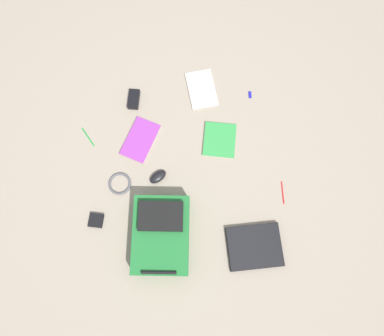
{
  "coord_description": "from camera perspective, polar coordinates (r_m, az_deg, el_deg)",
  "views": [
    {
      "loc": [
        0.0,
        0.5,
        2.03
      ],
      "look_at": [
        -0.04,
        -0.02,
        0.02
      ],
      "focal_mm": 32.45,
      "sensor_mm": 36.0,
      "label": 1
    }
  ],
  "objects": [
    {
      "name": "laptop",
      "position": [
        2.05,
        10.37,
        -12.6
      ],
      "size": [
        0.31,
        0.25,
        0.03
      ],
      "color": "black",
      "rests_on": "ground_plane"
    },
    {
      "name": "usb_stick",
      "position": [
        2.3,
        9.62,
        11.82
      ],
      "size": [
        0.02,
        0.05,
        0.01
      ],
      "primitive_type": "cube",
      "rotation": [
        0.0,
        0.0,
        -0.05
      ],
      "color": "#191999",
      "rests_on": "ground_plane"
    },
    {
      "name": "pen_black",
      "position": [
        2.25,
        -16.64,
        4.96
      ],
      "size": [
        0.08,
        0.13,
        0.01
      ],
      "primitive_type": "cylinder",
      "rotation": [
        1.57,
        0.0,
        3.68
      ],
      "color": "#198C33",
      "rests_on": "ground_plane"
    },
    {
      "name": "pen_blue",
      "position": [
        2.14,
        14.81,
        -3.9
      ],
      "size": [
        0.01,
        0.13,
        0.01
      ],
      "primitive_type": "cylinder",
      "rotation": [
        1.57,
        0.0,
        -0.04
      ],
      "color": "red",
      "rests_on": "ground_plane"
    },
    {
      "name": "backpack",
      "position": [
        1.97,
        -4.93,
        -10.75
      ],
      "size": [
        0.35,
        0.46,
        0.17
      ],
      "color": "#1E662D",
      "rests_on": "ground_plane"
    },
    {
      "name": "cable_coil",
      "position": [
        2.12,
        -11.67,
        -2.52
      ],
      "size": [
        0.14,
        0.14,
        0.01
      ],
      "primitive_type": "torus",
      "color": "#4C4C51",
      "rests_on": "ground_plane"
    },
    {
      "name": "earbud_pouch",
      "position": [
        2.11,
        -15.37,
        -8.3
      ],
      "size": [
        0.09,
        0.09,
        0.02
      ],
      "primitive_type": "cube",
      "rotation": [
        0.0,
        0.0,
        -0.2
      ],
      "color": "black",
      "rests_on": "ground_plane"
    },
    {
      "name": "book_blue",
      "position": [
        2.17,
        -8.38,
        4.62
      ],
      "size": [
        0.27,
        0.31,
        0.02
      ],
      "color": "silver",
      "rests_on": "ground_plane"
    },
    {
      "name": "book_manual",
      "position": [
        2.15,
        4.66,
        4.62
      ],
      "size": [
        0.23,
        0.25,
        0.02
      ],
      "color": "silver",
      "rests_on": "ground_plane"
    },
    {
      "name": "ground_plane",
      "position": [
        2.09,
        -0.99,
        -0.8
      ],
      "size": [
        4.13,
        4.13,
        0.0
      ],
      "primitive_type": "plane",
      "color": "gray"
    },
    {
      "name": "power_brick",
      "position": [
        2.27,
        -9.42,
        11.08
      ],
      "size": [
        0.08,
        0.14,
        0.03
      ],
      "primitive_type": "cube",
      "rotation": [
        0.0,
        0.0,
        -0.16
      ],
      "color": "black",
      "rests_on": "ground_plane"
    },
    {
      "name": "book_red",
      "position": [
        2.28,
        1.7,
        12.8
      ],
      "size": [
        0.2,
        0.28,
        0.02
      ],
      "color": "silver",
      "rests_on": "ground_plane"
    },
    {
      "name": "computer_mouse",
      "position": [
        2.08,
        -5.5,
        -1.44
      ],
      "size": [
        0.12,
        0.11,
        0.04
      ],
      "primitive_type": "ellipsoid",
      "rotation": [
        0.0,
        0.0,
        5.28
      ],
      "color": "black",
      "rests_on": "ground_plane"
    }
  ]
}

